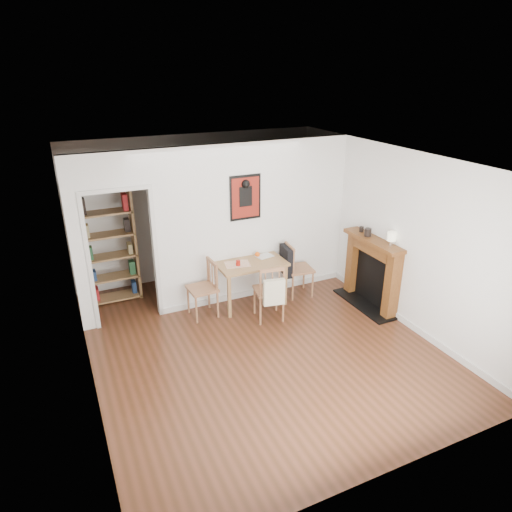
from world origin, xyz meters
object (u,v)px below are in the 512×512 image
chair_left (202,289)px  bookshelf (110,246)px  mantel_lamp (392,237)px  orange_fruit (257,254)px  fireplace (372,270)px  ceramic_jar_b (361,229)px  dining_table (250,267)px  chair_front (269,291)px  red_glass (238,263)px  notebook (264,256)px  ceramic_jar_a (368,232)px  chair_right (298,269)px

chair_left → bookshelf: (-1.16, 1.14, 0.51)m
chair_left → mantel_lamp: size_ratio=4.37×
orange_fruit → mantel_lamp: (1.60, -1.32, 0.50)m
fireplace → ceramic_jar_b: size_ratio=13.94×
dining_table → mantel_lamp: size_ratio=5.24×
chair_front → chair_left: bearing=150.6°
chair_left → bookshelf: 1.71m
orange_fruit → bookshelf: bearing=156.8°
chair_left → red_glass: bearing=-0.3°
fireplace → orange_fruit: fireplace is taller
chair_front → red_glass: size_ratio=10.36×
chair_front → bookshelf: 2.70m
red_glass → mantel_lamp: (2.04, -1.12, 0.50)m
notebook → ceramic_jar_a: 1.71m
mantel_lamp → fireplace: bearing=92.1°
fireplace → chair_left: bearing=163.3°
bookshelf → ceramic_jar_a: size_ratio=15.18×
dining_table → fireplace: 1.98m
chair_left → red_glass: 0.69m
chair_left → bookshelf: size_ratio=0.47×
chair_right → ceramic_jar_b: 1.24m
chair_right → notebook: 0.64m
mantel_lamp → ceramic_jar_b: bearing=93.3°
chair_front → ceramic_jar_a: size_ratio=7.20×
ceramic_jar_a → chair_left: bearing=165.7°
chair_front → red_glass: 0.67m
bookshelf → mantel_lamp: bearing=-30.7°
chair_right → bookshelf: size_ratio=0.48×
dining_table → bookshelf: 2.31m
dining_table → ceramic_jar_b: bearing=-16.1°
dining_table → chair_front: chair_front is taller
red_glass → ceramic_jar_b: bearing=-12.6°
mantel_lamp → ceramic_jar_b: mantel_lamp is taller
bookshelf → mantel_lamp: size_ratio=9.36×
fireplace → ceramic_jar_a: ceramic_jar_a is taller
chair_left → chair_right: bearing=0.1°
bookshelf → fireplace: (3.80, -1.93, -0.35)m
chair_right → ceramic_jar_a: bearing=-37.1°
chair_right → red_glass: size_ratio=10.44×
mantel_lamp → chair_left: bearing=157.0°
red_glass → mantel_lamp: 2.37m
ceramic_jar_b → red_glass: bearing=167.4°
ceramic_jar_a → orange_fruit: bearing=150.8°
chair_left → fireplace: (2.63, -0.79, 0.16)m
bookshelf → red_glass: (1.77, -1.15, -0.18)m
chair_front → ceramic_jar_a: bearing=-5.0°
dining_table → ceramic_jar_a: 1.95m
fireplace → notebook: bearing=147.3°
notebook → bookshelf: bearing=157.0°
dining_table → ceramic_jar_b: (1.76, -0.51, 0.55)m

